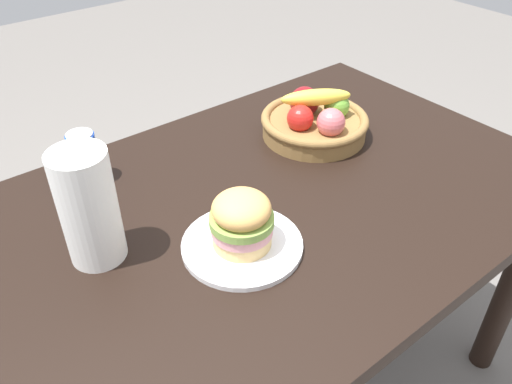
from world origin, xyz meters
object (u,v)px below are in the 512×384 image
at_px(plate, 242,245).
at_px(soda_can, 84,157).
at_px(paper_towel_roll, 89,207).
at_px(fruit_basket, 315,120).
at_px(sandwich, 242,220).

height_order(plate, soda_can, soda_can).
relative_size(plate, soda_can, 1.97).
relative_size(soda_can, paper_towel_roll, 0.53).
bearing_deg(plate, fruit_basket, 29.07).
height_order(fruit_basket, paper_towel_roll, paper_towel_roll).
distance_m(plate, paper_towel_roll, 0.31).
bearing_deg(plate, soda_can, 108.74).
xyz_separation_m(soda_can, fruit_basket, (0.57, -0.19, -0.02)).
distance_m(soda_can, fruit_basket, 0.60).
bearing_deg(sandwich, paper_towel_roll, 145.75).
height_order(plate, sandwich, sandwich).
height_order(sandwich, soda_can, sandwich).
relative_size(plate, sandwich, 1.92).
xyz_separation_m(sandwich, paper_towel_roll, (-0.24, 0.16, 0.05)).
xyz_separation_m(soda_can, paper_towel_roll, (-0.09, -0.26, 0.06)).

